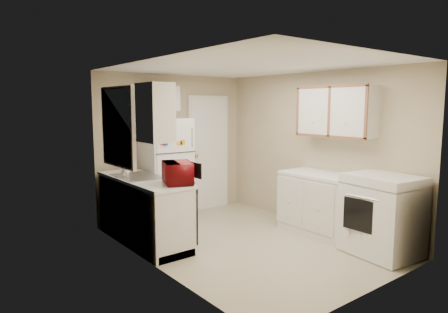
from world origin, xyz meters
TOP-DOWN VIEW (x-y plane):
  - floor at (0.00, 0.00)m, footprint 3.80×3.80m
  - ceiling at (0.00, 0.00)m, footprint 3.80×3.80m
  - wall_left at (-1.40, 0.00)m, footprint 3.80×3.80m
  - wall_right at (1.40, 0.00)m, footprint 3.80×3.80m
  - wall_back at (0.00, 1.90)m, footprint 2.80×2.80m
  - wall_front at (0.00, -1.90)m, footprint 2.80×2.80m
  - left_counter at (-1.10, 0.90)m, footprint 0.60×1.80m
  - dishwasher at (-0.81, 0.30)m, footprint 0.03×0.58m
  - sink at (-1.10, 1.05)m, footprint 0.54×0.74m
  - microwave at (-0.92, 0.26)m, footprint 0.56×0.43m
  - soap_bottle at (-1.15, 1.35)m, footprint 0.10×0.11m
  - window_blinds at (-1.36, 1.05)m, footprint 0.10×0.98m
  - upper_cabinet_left at (-1.25, 0.22)m, footprint 0.30×0.45m
  - refrigerator at (-0.35, 1.59)m, footprint 0.73×0.71m
  - cabinet_over_fridge at (-0.40, 1.75)m, footprint 0.70×0.30m
  - interior_door at (0.70, 1.86)m, footprint 0.86×0.06m
  - right_counter at (1.10, -0.80)m, footprint 0.60×2.00m
  - stove at (1.05, -1.39)m, footprint 0.78×0.92m
  - upper_cabinet_right at (1.25, -0.50)m, footprint 0.30×1.20m

SIDE VIEW (x-z plane):
  - floor at x=0.00m, z-range 0.00..0.00m
  - left_counter at x=-1.10m, z-range 0.00..0.90m
  - right_counter at x=1.10m, z-range 0.00..0.90m
  - dishwasher at x=-0.81m, z-range 0.13..0.85m
  - stove at x=1.05m, z-range 0.00..1.03m
  - refrigerator at x=-0.35m, z-range 0.00..1.68m
  - sink at x=-1.10m, z-range 0.78..0.94m
  - soap_bottle at x=-1.15m, z-range 0.91..1.09m
  - interior_door at x=0.70m, z-range -0.02..2.06m
  - microwave at x=-0.92m, z-range 0.88..1.22m
  - wall_left at x=-1.40m, z-range 1.20..1.20m
  - wall_right at x=1.40m, z-range 1.20..1.20m
  - wall_back at x=0.00m, z-range 1.20..1.20m
  - wall_front at x=0.00m, z-range 1.20..1.20m
  - window_blinds at x=-1.36m, z-range 1.06..2.14m
  - upper_cabinet_left at x=-1.25m, z-range 1.45..2.15m
  - upper_cabinet_right at x=1.25m, z-range 1.45..2.15m
  - cabinet_over_fridge at x=-0.40m, z-range 1.80..2.20m
  - ceiling at x=0.00m, z-range 2.40..2.40m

